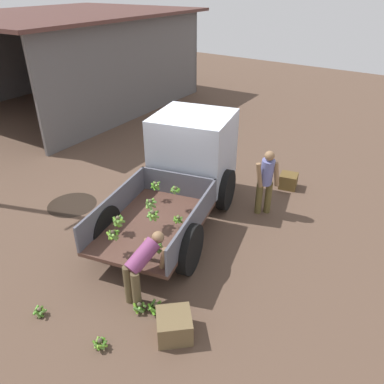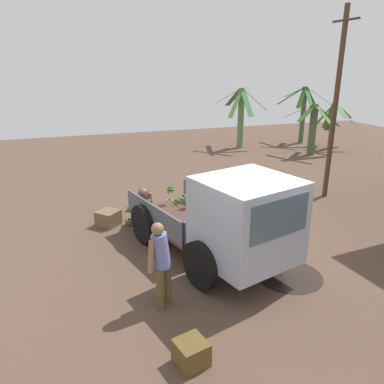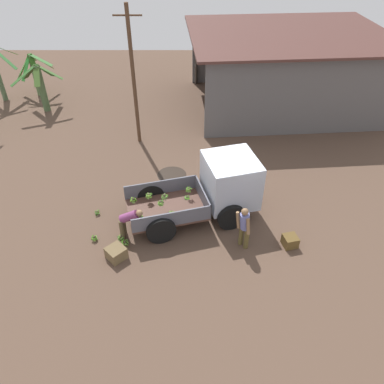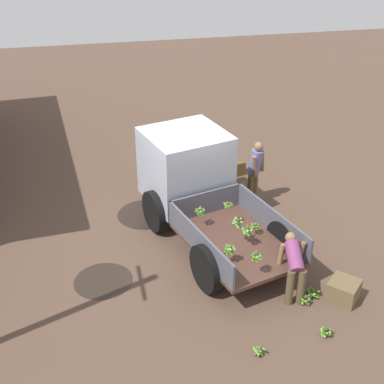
% 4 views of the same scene
% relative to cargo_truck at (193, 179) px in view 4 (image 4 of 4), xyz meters
% --- Properties ---
extents(ground, '(36.00, 36.00, 0.00)m').
position_rel_cargo_truck_xyz_m(ground, '(0.18, 0.29, -1.16)').
color(ground, brown).
extents(mud_patch_0, '(1.41, 1.41, 0.01)m').
position_rel_cargo_truck_xyz_m(mud_patch_0, '(0.60, 1.05, -1.16)').
color(mud_patch_0, black).
rests_on(mud_patch_0, ground).
extents(mud_patch_1, '(1.20, 1.20, 0.01)m').
position_rel_cargo_truck_xyz_m(mud_patch_1, '(-1.78, 2.28, -1.16)').
color(mud_patch_1, '#2D231C').
rests_on(mud_patch_1, ground).
extents(cargo_truck, '(4.77, 2.93, 2.17)m').
position_rel_cargo_truck_xyz_m(cargo_truck, '(0.00, 0.00, 0.00)').
color(cargo_truck, '#503329').
rests_on(cargo_truck, ground).
extents(person_foreground_visitor, '(0.55, 0.54, 1.64)m').
position_rel_cargo_truck_xyz_m(person_foreground_visitor, '(0.69, -1.73, -0.25)').
color(person_foreground_visitor, brown).
rests_on(person_foreground_visitor, ground).
extents(person_worker_loading, '(0.82, 0.58, 1.20)m').
position_rel_cargo_truck_xyz_m(person_worker_loading, '(-3.01, -1.29, -0.43)').
color(person_worker_loading, brown).
rests_on(person_worker_loading, ground).
extents(banana_bunch_on_ground_0, '(0.27, 0.27, 0.20)m').
position_rel_cargo_truck_xyz_m(banana_bunch_on_ground_0, '(-3.16, -1.69, -1.06)').
color(banana_bunch_on_ground_0, brown).
rests_on(banana_bunch_on_ground_0, ground).
extents(banana_bunch_on_ground_1, '(0.23, 0.22, 0.20)m').
position_rel_cargo_truck_xyz_m(banana_bunch_on_ground_1, '(-4.20, -1.48, -1.05)').
color(banana_bunch_on_ground_1, '#463F2D').
rests_on(banana_bunch_on_ground_1, ground).
extents(banana_bunch_on_ground_2, '(0.22, 0.22, 0.18)m').
position_rel_cargo_truck_xyz_m(banana_bunch_on_ground_2, '(-4.37, -0.18, -1.07)').
color(banana_bunch_on_ground_2, brown).
rests_on(banana_bunch_on_ground_2, ground).
extents(banana_bunch_on_ground_3, '(0.25, 0.24, 0.21)m').
position_rel_cargo_truck_xyz_m(banana_bunch_on_ground_3, '(-3.32, -1.47, -1.05)').
color(banana_bunch_on_ground_3, '#453E2D').
rests_on(banana_bunch_on_ground_3, ground).
extents(wooden_crate_0, '(0.76, 0.76, 0.41)m').
position_rel_cargo_truck_xyz_m(wooden_crate_0, '(-3.34, -2.23, -0.96)').
color(wooden_crate_0, brown).
rests_on(wooden_crate_0, ground).
extents(wooden_crate_1, '(0.54, 0.54, 0.39)m').
position_rel_cargo_truck_xyz_m(wooden_crate_1, '(2.25, -1.69, -0.97)').
color(wooden_crate_1, brown).
rests_on(wooden_crate_1, ground).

